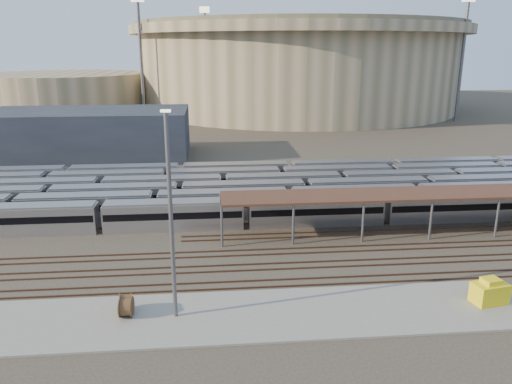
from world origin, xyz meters
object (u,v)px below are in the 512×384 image
object	(u,v)px
cable_reel_west	(126,303)
yard_light_pole	(171,218)
yellow_equipment	(489,293)
cable_reel_east	(126,307)

from	to	relation	value
cable_reel_west	yard_light_pole	xyz separation A→B (m)	(4.44, -0.99, 8.24)
yellow_equipment	cable_reel_east	bearing A→B (deg)	168.23
cable_reel_east	yellow_equipment	world-z (taller)	yellow_equipment
cable_reel_east	yellow_equipment	distance (m)	33.12
yard_light_pole	cable_reel_east	bearing A→B (deg)	176.04
cable_reel_west	yard_light_pole	distance (m)	9.42
cable_reel_east	yard_light_pole	xyz separation A→B (m)	(4.30, -0.30, 8.23)
cable_reel_west	cable_reel_east	world-z (taller)	cable_reel_east
yard_light_pole	yellow_equipment	size ratio (longest dim) A/B	5.87
cable_reel_east	cable_reel_west	bearing A→B (deg)	101.45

